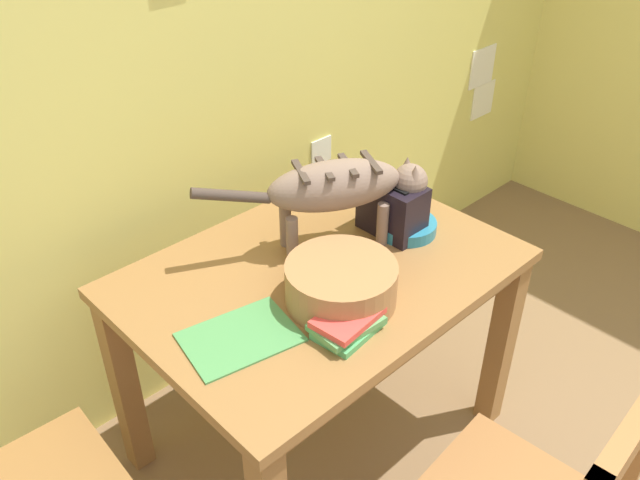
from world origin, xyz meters
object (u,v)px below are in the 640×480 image
at_px(cat, 342,187).
at_px(magazine, 240,337).
at_px(dining_table, 320,294).
at_px(coffee_mug, 408,208).
at_px(saucer_bowl, 406,226).
at_px(toaster, 392,208).
at_px(book_stack, 348,323).
at_px(wicker_basket, 341,283).

xyz_separation_m(cat, magazine, (-0.49, -0.13, -0.19)).
distance_m(dining_table, cat, 0.33).
relative_size(cat, coffee_mug, 4.78).
bearing_deg(saucer_bowl, cat, 152.95).
bearing_deg(toaster, coffee_mug, -44.20).
bearing_deg(magazine, saucer_bowl, 13.82).
height_order(saucer_bowl, book_stack, book_stack).
bearing_deg(wicker_basket, coffee_mug, 14.03).
bearing_deg(wicker_basket, toaster, 20.34).
height_order(saucer_bowl, coffee_mug, coffee_mug).
distance_m(dining_table, toaster, 0.35).
xyz_separation_m(dining_table, cat, (0.14, 0.05, 0.29)).
relative_size(dining_table, cat, 1.73).
bearing_deg(saucer_bowl, wicker_basket, -165.85).
xyz_separation_m(magazine, book_stack, (0.22, -0.17, 0.02)).
bearing_deg(book_stack, saucer_bowl, 23.17).
distance_m(magazine, book_stack, 0.28).
relative_size(saucer_bowl, book_stack, 0.99).
bearing_deg(coffee_mug, wicker_basket, -165.97).
xyz_separation_m(coffee_mug, book_stack, (-0.47, -0.20, -0.06)).
relative_size(cat, book_stack, 3.35).
bearing_deg(wicker_basket, magazine, 167.06).
height_order(cat, saucer_bowl, cat).
distance_m(wicker_basket, toaster, 0.39).
relative_size(wicker_basket, toaster, 1.52).
bearing_deg(coffee_mug, dining_table, 172.33).
bearing_deg(dining_table, toaster, -2.03).
xyz_separation_m(cat, toaster, (0.16, -0.06, -0.11)).
distance_m(cat, magazine, 0.55).
bearing_deg(magazine, book_stack, -26.96).
xyz_separation_m(dining_table, toaster, (0.30, -0.01, 0.18)).
height_order(book_stack, toaster, toaster).
distance_m(cat, wicker_basket, 0.31).
distance_m(cat, book_stack, 0.44).
bearing_deg(toaster, magazine, -174.26).
bearing_deg(book_stack, wicker_basket, 52.65).
xyz_separation_m(cat, book_stack, (-0.28, -0.30, -0.17)).
height_order(coffee_mug, magazine, coffee_mug).
bearing_deg(dining_table, coffee_mug, -7.67).
xyz_separation_m(saucer_bowl, wicker_basket, (-0.39, -0.10, 0.04)).
bearing_deg(book_stack, coffee_mug, 23.02).
bearing_deg(cat, book_stack, -15.71).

